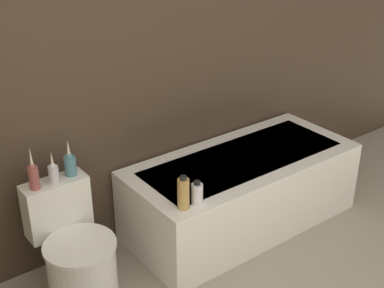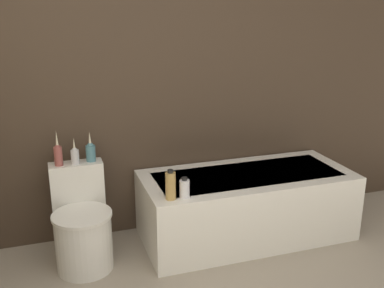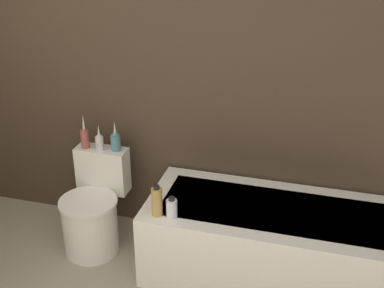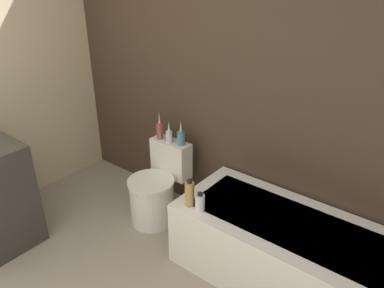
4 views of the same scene
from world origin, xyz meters
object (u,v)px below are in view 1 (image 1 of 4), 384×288
object	(u,v)px
vase_gold	(33,175)
toilet	(77,258)
vase_silver	(53,172)
bathtub	(241,190)
vase_bronze	(70,163)
shampoo_bottle_short	(197,193)
shampoo_bottle_tall	(183,193)

from	to	relation	value
vase_gold	toilet	bearing A→B (deg)	-59.68
vase_gold	vase_silver	size ratio (longest dim) A/B	1.32
bathtub	vase_bronze	xyz separation A→B (m)	(-1.11, 0.19, 0.48)
shampoo_bottle_short	bathtub	bearing A→B (deg)	23.88
vase_gold	bathtub	bearing A→B (deg)	-7.36
toilet	shampoo_bottle_short	distance (m)	0.75
vase_silver	toilet	bearing A→B (deg)	-90.00
toilet	vase_silver	world-z (taller)	vase_silver
vase_gold	vase_bronze	world-z (taller)	vase_gold
bathtub	toilet	distance (m)	1.22
vase_silver	vase_bronze	xyz separation A→B (m)	(0.11, 0.02, 0.01)
bathtub	vase_silver	world-z (taller)	vase_silver
vase_bronze	shampoo_bottle_tall	size ratio (longest dim) A/B	1.05
vase_gold	vase_silver	distance (m)	0.11
shampoo_bottle_short	shampoo_bottle_tall	bearing A→B (deg)	178.77
vase_gold	vase_silver	xyz separation A→B (m)	(0.11, -0.00, -0.02)
shampoo_bottle_tall	toilet	bearing A→B (deg)	156.90
vase_silver	bathtub	bearing A→B (deg)	-7.93
shampoo_bottle_tall	shampoo_bottle_short	distance (m)	0.10
vase_bronze	toilet	bearing A→B (deg)	-117.54
toilet	vase_silver	xyz separation A→B (m)	(0.00, 0.18, 0.46)
vase_silver	shampoo_bottle_tall	world-z (taller)	vase_silver
vase_gold	vase_silver	bearing A→B (deg)	-0.92
bathtub	shampoo_bottle_tall	world-z (taller)	shampoo_bottle_tall
toilet	shampoo_bottle_tall	world-z (taller)	shampoo_bottle_tall
bathtub	shampoo_bottle_tall	xyz separation A→B (m)	(-0.66, -0.25, 0.34)
bathtub	shampoo_bottle_tall	size ratio (longest dim) A/B	7.77
toilet	shampoo_bottle_tall	bearing A→B (deg)	-23.10
vase_bronze	shampoo_bottle_short	size ratio (longest dim) A/B	1.53
bathtub	shampoo_bottle_short	xyz separation A→B (m)	(-0.57, -0.25, 0.31)
toilet	vase_gold	size ratio (longest dim) A/B	2.70
vase_bronze	shampoo_bottle_tall	bearing A→B (deg)	-44.89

